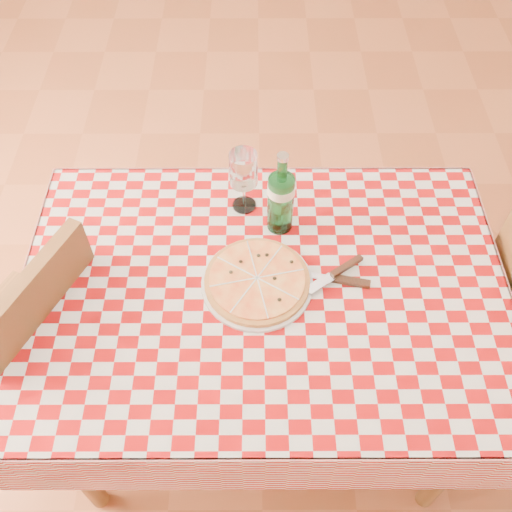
{
  "coord_description": "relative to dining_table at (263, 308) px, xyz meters",
  "views": [
    {
      "loc": [
        -0.02,
        -0.85,
        2.01
      ],
      "look_at": [
        -0.02,
        0.06,
        0.82
      ],
      "focal_mm": 40.0,
      "sensor_mm": 36.0,
      "label": 1
    }
  ],
  "objects": [
    {
      "name": "wine_glass",
      "position": [
        -0.05,
        0.29,
        0.2
      ],
      "size": [
        0.1,
        0.1,
        0.2
      ],
      "primitive_type": null,
      "rotation": [
        0.0,
        0.0,
        -0.28
      ],
      "color": "white",
      "rests_on": "tablecloth"
    },
    {
      "name": "water_bottle",
      "position": [
        0.05,
        0.22,
        0.23
      ],
      "size": [
        0.08,
        0.08,
        0.27
      ],
      "primitive_type": null,
      "rotation": [
        0.0,
        0.0,
        -0.05
      ],
      "color": "#18632B",
      "rests_on": "tablecloth"
    },
    {
      "name": "pizza_plate",
      "position": [
        -0.02,
        0.01,
        0.12
      ],
      "size": [
        0.35,
        0.35,
        0.04
      ],
      "primitive_type": null,
      "rotation": [
        0.0,
        0.0,
        0.22
      ],
      "color": "gold",
      "rests_on": "tablecloth"
    },
    {
      "name": "cutlery",
      "position": [
        0.18,
        0.03,
        0.11
      ],
      "size": [
        0.31,
        0.28,
        0.03
      ],
      "primitive_type": null,
      "rotation": [
        0.0,
        0.0,
        0.27
      ],
      "color": "silver",
      "rests_on": "tablecloth"
    },
    {
      "name": "tablecloth",
      "position": [
        0.0,
        0.0,
        0.09
      ],
      "size": [
        1.3,
        0.9,
        0.01
      ],
      "primitive_type": "cube",
      "color": "#98090B",
      "rests_on": "dining_table"
    },
    {
      "name": "dining_table",
      "position": [
        0.0,
        0.0,
        0.0
      ],
      "size": [
        1.2,
        0.8,
        0.75
      ],
      "color": "brown",
      "rests_on": "ground"
    },
    {
      "name": "chair_far",
      "position": [
        -0.66,
        -0.03,
        -0.14
      ],
      "size": [
        0.54,
        0.54,
        0.91
      ],
      "rotation": [
        0.0,
        0.0,
        2.71
      ],
      "color": "brown",
      "rests_on": "ground"
    }
  ]
}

